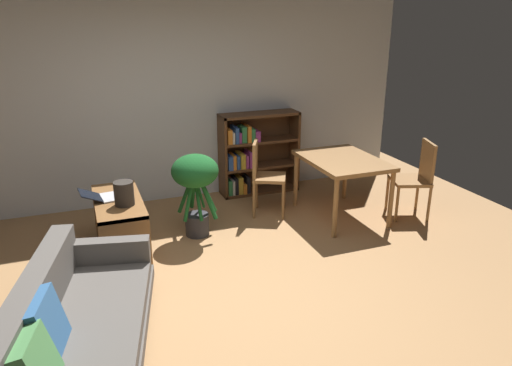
# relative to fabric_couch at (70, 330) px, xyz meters

# --- Properties ---
(ground_plane) EXTENTS (8.16, 8.16, 0.00)m
(ground_plane) POSITION_rel_fabric_couch_xyz_m (1.29, 0.47, -0.33)
(ground_plane) COLOR #A87A4C
(back_wall_panel) EXTENTS (6.80, 0.10, 2.70)m
(back_wall_panel) POSITION_rel_fabric_couch_xyz_m (1.29, 3.17, 1.02)
(back_wall_panel) COLOR silver
(back_wall_panel) RESTS_ON ground_plane
(fabric_couch) EXTENTS (1.27, 2.18, 0.71)m
(fabric_couch) POSITION_rel_fabric_couch_xyz_m (0.00, 0.00, 0.00)
(fabric_couch) COLOR brown
(fabric_couch) RESTS_ON ground_plane
(media_console) EXTENTS (0.47, 1.08, 0.62)m
(media_console) POSITION_rel_fabric_couch_xyz_m (0.52, 1.70, -0.02)
(media_console) COLOR brown
(media_console) RESTS_ON ground_plane
(open_laptop) EXTENTS (0.48, 0.33, 0.11)m
(open_laptop) POSITION_rel_fabric_couch_xyz_m (0.40, 1.76, 0.31)
(open_laptop) COLOR silver
(open_laptop) RESTS_ON media_console
(desk_speaker) EXTENTS (0.19, 0.19, 0.24)m
(desk_speaker) POSITION_rel_fabric_couch_xyz_m (0.57, 1.52, 0.40)
(desk_speaker) COLOR #2D2823
(desk_speaker) RESTS_ON media_console
(potted_floor_plant) EXTENTS (0.52, 0.53, 0.96)m
(potted_floor_plant) POSITION_rel_fabric_couch_xyz_m (1.37, 1.86, 0.33)
(potted_floor_plant) COLOR #333338
(potted_floor_plant) RESTS_ON ground_plane
(dining_table) EXTENTS (0.84, 1.14, 0.75)m
(dining_table) POSITION_rel_fabric_couch_xyz_m (3.18, 1.76, 0.34)
(dining_table) COLOR olive
(dining_table) RESTS_ON ground_plane
(dining_chair_near) EXTENTS (0.55, 0.56, 0.95)m
(dining_chair_near) POSITION_rel_fabric_couch_xyz_m (4.06, 1.45, 0.20)
(dining_chair_near) COLOR olive
(dining_chair_near) RESTS_ON ground_plane
(dining_chair_far) EXTENTS (0.52, 0.51, 0.94)m
(dining_chair_far) POSITION_rel_fabric_couch_xyz_m (2.32, 2.17, 0.20)
(dining_chair_far) COLOR olive
(dining_chair_far) RESTS_ON ground_plane
(bookshelf) EXTENTS (1.10, 0.34, 1.13)m
(bookshelf) POSITION_rel_fabric_couch_xyz_m (2.46, 2.97, 0.23)
(bookshelf) COLOR #56351E
(bookshelf) RESTS_ON ground_plane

